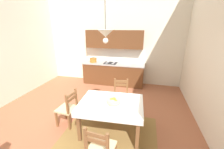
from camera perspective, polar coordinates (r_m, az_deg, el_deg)
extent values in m
cube|color=#A86042|center=(3.93, -10.58, -18.88)|extent=(6.18, 6.52, 0.10)
cube|color=silver|center=(5.97, 0.45, 16.89)|extent=(6.18, 0.12, 4.23)
cube|color=olive|center=(3.52, -0.81, -22.64)|extent=(2.10, 1.60, 0.01)
cube|color=brown|center=(5.91, 0.55, 0.18)|extent=(2.49, 0.60, 0.86)
cube|color=#ADA8A3|center=(5.77, 0.54, 4.38)|extent=(2.52, 0.63, 0.04)
cube|color=white|center=(5.99, 1.23, 7.83)|extent=(2.49, 0.01, 0.55)
cube|color=brown|center=(5.73, 0.91, 14.15)|extent=(2.29, 0.34, 0.70)
cube|color=black|center=(5.80, -0.08, -4.26)|extent=(2.45, 0.02, 0.09)
cylinder|color=silver|center=(5.67, 6.10, 4.18)|extent=(0.34, 0.34, 0.02)
cylinder|color=silver|center=(5.78, 6.34, 5.63)|extent=(0.02, 0.02, 0.22)
cube|color=black|center=(5.80, -0.64, 4.73)|extent=(0.52, 0.42, 0.01)
cylinder|color=silver|center=(5.73, -2.15, 4.68)|extent=(0.11, 0.11, 0.01)
cylinder|color=silver|center=(5.67, 0.39, 4.52)|extent=(0.11, 0.11, 0.01)
cylinder|color=silver|center=(5.92, -1.61, 5.15)|extent=(0.11, 0.11, 0.01)
cylinder|color=silver|center=(5.86, 0.85, 5.00)|extent=(0.11, 0.11, 0.01)
cylinder|color=orange|center=(5.99, -7.66, 5.71)|extent=(0.28, 0.28, 0.15)
cylinder|color=orange|center=(5.97, -7.70, 6.50)|extent=(0.29, 0.29, 0.02)
sphere|color=black|center=(5.97, -7.71, 6.74)|extent=(0.04, 0.04, 0.04)
cube|color=brown|center=(3.17, -0.40, -11.49)|extent=(1.39, 1.05, 0.02)
cube|color=brown|center=(3.20, -13.31, -19.84)|extent=(0.07, 0.07, 0.73)
cube|color=brown|center=(3.00, 10.34, -22.67)|extent=(0.07, 0.07, 0.73)
cube|color=brown|center=(3.85, -8.27, -12.17)|extent=(0.07, 0.07, 0.73)
cube|color=brown|center=(3.69, 10.47, -13.85)|extent=(0.07, 0.07, 0.73)
cube|color=white|center=(3.16, -0.40, -11.29)|extent=(1.45, 1.12, 0.00)
cube|color=white|center=(2.77, -2.47, -17.72)|extent=(1.39, 0.09, 0.12)
cube|color=white|center=(3.63, 1.12, -8.07)|extent=(1.39, 0.09, 0.12)
cube|color=white|center=(3.37, -12.30, -10.87)|extent=(0.07, 1.03, 0.12)
cube|color=white|center=(3.16, 12.45, -13.15)|extent=(0.07, 1.03, 0.12)
cube|color=#D1BC89|center=(2.64, -4.26, -27.59)|extent=(0.46, 0.46, 0.04)
cube|color=brown|center=(2.97, -6.15, -27.25)|extent=(0.05, 0.05, 0.41)
cube|color=brown|center=(2.24, -6.56, -23.42)|extent=(0.32, 0.06, 0.07)
cube|color=brown|center=(2.31, -6.45, -25.35)|extent=(0.32, 0.06, 0.07)
cube|color=#D1BC89|center=(3.71, -18.03, -13.12)|extent=(0.46, 0.46, 0.04)
cube|color=brown|center=(3.82, -21.59, -16.60)|extent=(0.05, 0.05, 0.41)
cube|color=brown|center=(4.04, -18.26, -14.02)|extent=(0.05, 0.05, 0.41)
cube|color=brown|center=(3.48, -17.43, -14.74)|extent=(0.05, 0.05, 0.93)
cube|color=brown|center=(3.72, -14.14, -11.99)|extent=(0.05, 0.05, 0.93)
cube|color=brown|center=(3.41, -16.29, -7.93)|extent=(0.05, 0.32, 0.07)
cube|color=brown|center=(3.46, -16.13, -9.49)|extent=(0.05, 0.32, 0.07)
cube|color=#D1BC89|center=(4.05, 3.59, -9.23)|extent=(0.49, 0.49, 0.04)
cube|color=brown|center=(4.01, 6.13, -13.34)|extent=(0.05, 0.05, 0.41)
cube|color=brown|center=(4.01, 0.84, -13.21)|extent=(0.05, 0.05, 0.41)
cube|color=brown|center=(4.19, 6.11, -7.69)|extent=(0.05, 0.05, 0.93)
cube|color=brown|center=(4.20, 1.15, -7.58)|extent=(0.05, 0.05, 0.93)
cube|color=brown|center=(4.03, 3.74, -2.84)|extent=(0.32, 0.08, 0.07)
cube|color=brown|center=(4.08, 3.71, -4.22)|extent=(0.32, 0.08, 0.07)
cylinder|color=beige|center=(3.12, 0.63, -11.46)|extent=(0.17, 0.16, 0.02)
cylinder|color=beige|center=(3.09, 0.63, -10.71)|extent=(0.30, 0.30, 0.07)
sphere|color=orange|center=(3.11, -0.24, -10.35)|extent=(0.09, 0.09, 0.09)
sphere|color=orange|center=(3.06, 1.56, -10.90)|extent=(0.08, 0.08, 0.08)
sphere|color=orange|center=(3.11, 0.76, -10.20)|extent=(0.10, 0.10, 0.10)
cylinder|color=black|center=(2.83, -2.80, 23.01)|extent=(0.01, 0.01, 0.57)
cone|color=silver|center=(2.82, -2.69, 16.41)|extent=(0.32, 0.32, 0.14)
sphere|color=white|center=(2.83, -2.64, 13.58)|extent=(0.11, 0.11, 0.11)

